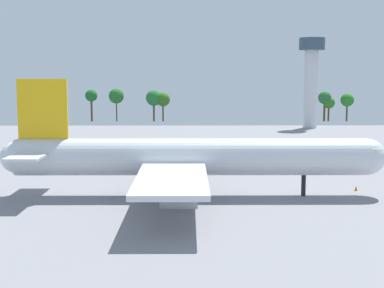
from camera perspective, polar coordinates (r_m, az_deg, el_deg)
ground_plane at (r=85.10m, az=0.00°, el=-5.49°), size 239.20×239.20×0.00m
cargo_airplane at (r=83.96m, az=-0.22°, el=-1.43°), size 59.80×50.25×18.24m
pushback_tractor at (r=111.54m, az=-1.00°, el=-1.82°), size 4.07×4.39×2.16m
safety_cone_nose at (r=92.79m, az=16.90°, el=-4.49°), size 0.55×0.55×0.79m
control_tower at (r=198.10m, az=12.45°, el=7.30°), size 9.07×9.07×31.87m
tree_line_backdrop at (r=221.66m, az=-2.29°, el=4.75°), size 128.10×7.06×13.43m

